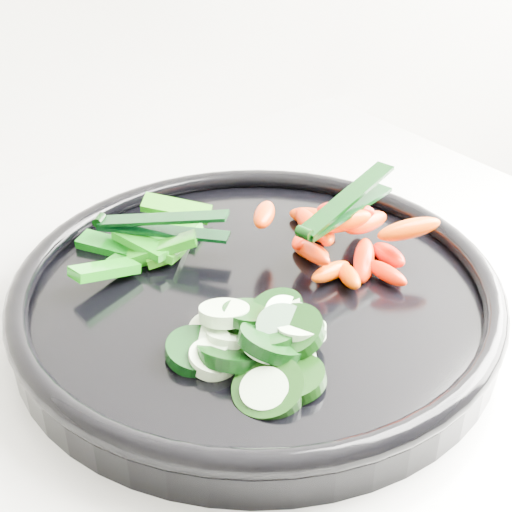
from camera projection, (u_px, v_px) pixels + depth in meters
veggie_tray at (256, 294)px, 0.55m from camera, size 0.41×0.41×0.04m
cucumber_pile at (256, 343)px, 0.48m from camera, size 0.12×0.13×0.04m
carrot_pile at (341, 235)px, 0.58m from camera, size 0.13×0.15×0.06m
pepper_pile at (148, 244)px, 0.59m from camera, size 0.15×0.10×0.04m
tong_carrot at (344, 206)px, 0.56m from camera, size 0.11×0.04×0.02m
tong_pepper at (158, 224)px, 0.58m from camera, size 0.09×0.09×0.02m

